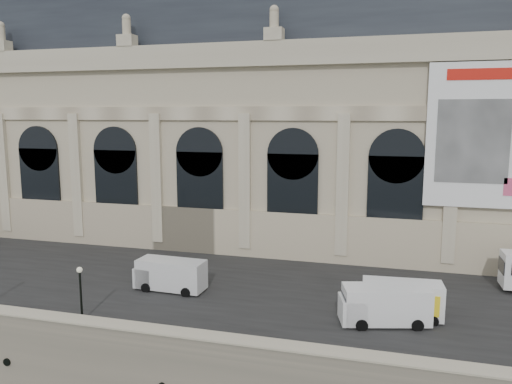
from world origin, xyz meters
TOP-DOWN VIEW (x-y plane):
  - quay at (0.00, 35.00)m, footprint 160.00×70.00m
  - street at (0.00, 14.00)m, footprint 160.00×24.00m
  - parapet at (0.00, 0.60)m, footprint 160.00×1.40m
  - museum at (-5.98, 30.86)m, footprint 69.00×18.70m
  - van_b at (-2.49, 10.41)m, footprint 6.09×2.69m
  - van_c at (15.26, 7.99)m, footprint 6.67×3.90m
  - box_truck at (16.37, 9.55)m, footprint 6.98×2.85m
  - lamp_right at (-5.60, 2.67)m, footprint 0.42×0.42m

SIDE VIEW (x-z plane):
  - quay at x=0.00m, z-range 0.00..6.00m
  - street at x=0.00m, z-range 6.00..6.06m
  - parapet at x=0.00m, z-range 6.01..7.22m
  - van_b at x=-2.49m, z-range 6.03..8.70m
  - box_truck at x=16.37m, z-range 6.01..8.77m
  - van_c at x=15.26m, z-range 6.03..8.82m
  - lamp_right at x=-5.60m, z-range 5.99..10.11m
  - museum at x=-5.98m, z-range 5.17..34.27m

